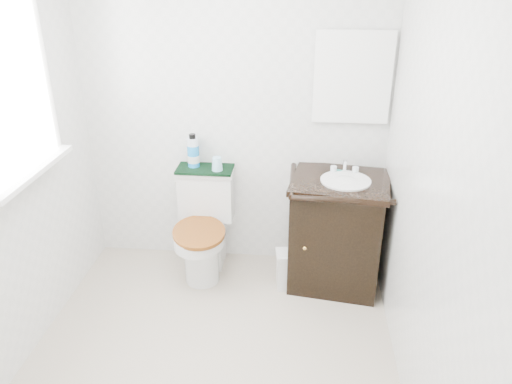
% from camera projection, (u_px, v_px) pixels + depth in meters
% --- Properties ---
extents(floor, '(2.40, 2.40, 0.00)m').
position_uv_depth(floor, '(210.00, 361.00, 2.97)').
color(floor, '#BBAC96').
rests_on(floor, ground).
extents(wall_back, '(2.40, 0.00, 2.40)m').
position_uv_depth(wall_back, '(234.00, 110.00, 3.54)').
color(wall_back, silver).
rests_on(wall_back, ground).
extents(wall_front, '(2.40, 0.00, 2.40)m').
position_uv_depth(wall_front, '(117.00, 347.00, 1.38)').
color(wall_front, silver).
rests_on(wall_front, ground).
extents(wall_right, '(0.00, 2.40, 2.40)m').
position_uv_depth(wall_right, '(429.00, 185.00, 2.37)').
color(wall_right, silver).
rests_on(wall_right, ground).
extents(window, '(0.02, 0.70, 0.90)m').
position_uv_depth(window, '(7.00, 89.00, 2.63)').
color(window, white).
rests_on(window, wall_left).
extents(mirror, '(0.50, 0.02, 0.60)m').
position_uv_depth(mirror, '(353.00, 78.00, 3.34)').
color(mirror, silver).
rests_on(mirror, wall_back).
extents(toilet, '(0.45, 0.65, 0.77)m').
position_uv_depth(toilet, '(204.00, 230.00, 3.72)').
color(toilet, silver).
rests_on(toilet, floor).
extents(vanity, '(0.72, 0.64, 0.92)m').
position_uv_depth(vanity, '(337.00, 230.00, 3.54)').
color(vanity, black).
rests_on(vanity, floor).
extents(trash_bin, '(0.22, 0.18, 0.29)m').
position_uv_depth(trash_bin, '(290.00, 269.00, 3.59)').
color(trash_bin, silver).
rests_on(trash_bin, floor).
extents(towel, '(0.41, 0.22, 0.02)m').
position_uv_depth(towel, '(205.00, 169.00, 3.64)').
color(towel, black).
rests_on(towel, toilet).
extents(mouthwash_bottle, '(0.09, 0.09, 0.25)m').
position_uv_depth(mouthwash_bottle, '(193.00, 152.00, 3.62)').
color(mouthwash_bottle, '#177AC8').
rests_on(mouthwash_bottle, towel).
extents(cup, '(0.08, 0.08, 0.10)m').
position_uv_depth(cup, '(217.00, 164.00, 3.57)').
color(cup, '#87C3DE').
rests_on(cup, towel).
extents(soap_bar, '(0.07, 0.04, 0.02)m').
position_uv_depth(soap_bar, '(338.00, 171.00, 3.49)').
color(soap_bar, '#1A8175').
rests_on(soap_bar, vanity).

